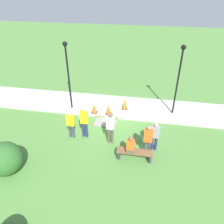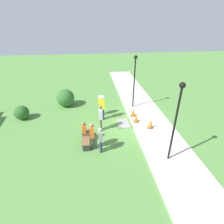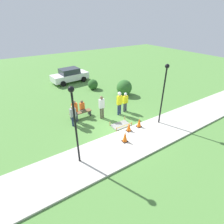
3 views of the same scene
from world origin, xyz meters
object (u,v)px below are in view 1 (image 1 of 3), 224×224
object	(u,v)px
bystander_in_gray_shirt	(111,126)
bystander_in_orange_shirt	(148,139)
traffic_cone_far_patch	(109,109)
lamppost_far	(179,71)
traffic_cone_sidewalk_edge	(94,108)
park_bench	(134,153)
traffic_cone_near_patch	(125,104)
person_seated_on_bench	(131,146)
lamppost_near	(68,67)
worker_assistant	(71,122)
worker_supervisor	(84,118)
bystander_in_white_shirt	(155,135)

from	to	relation	value
bystander_in_gray_shirt	bystander_in_orange_shirt	bearing A→B (deg)	162.03
traffic_cone_far_patch	lamppost_far	bearing A→B (deg)	-168.72
traffic_cone_far_patch	traffic_cone_sidewalk_edge	size ratio (longest dim) A/B	0.96
park_bench	bystander_in_gray_shirt	bearing A→B (deg)	-36.95
traffic_cone_far_patch	bystander_in_gray_shirt	xyz separation A→B (m)	(-0.59, 2.58, 0.64)
traffic_cone_near_patch	park_bench	world-z (taller)	traffic_cone_near_patch
park_bench	traffic_cone_near_patch	bearing A→B (deg)	-76.93
person_seated_on_bench	lamppost_near	world-z (taller)	lamppost_near
traffic_cone_sidewalk_edge	park_bench	xyz separation A→B (m)	(-2.82, 3.56, -0.09)
traffic_cone_near_patch	park_bench	distance (m)	4.46
lamppost_far	traffic_cone_near_patch	bearing A→B (deg)	0.16
traffic_cone_far_patch	bystander_in_gray_shirt	size ratio (longest dim) A/B	0.34
traffic_cone_near_patch	park_bench	xyz separation A→B (m)	(-1.01, 4.34, -0.12)
bystander_in_orange_shirt	traffic_cone_far_patch	bearing A→B (deg)	-52.20
traffic_cone_far_patch	park_bench	xyz separation A→B (m)	(-1.91, 3.57, -0.08)
person_seated_on_bench	worker_assistant	size ratio (longest dim) A/B	0.54
traffic_cone_far_patch	lamppost_near	size ratio (longest dim) A/B	0.15
worker_supervisor	worker_assistant	xyz separation A→B (m)	(0.69, 0.16, -0.21)
lamppost_near	bystander_in_gray_shirt	bearing A→B (deg)	136.64
traffic_cone_sidewalk_edge	person_seated_on_bench	world-z (taller)	person_seated_on_bench
park_bench	worker_assistant	size ratio (longest dim) A/B	1.01
park_bench	bystander_in_white_shirt	world-z (taller)	bystander_in_white_shirt
worker_assistant	lamppost_near	size ratio (longest dim) A/B	0.39
person_seated_on_bench	traffic_cone_sidewalk_edge	bearing A→B (deg)	-54.07
person_seated_on_bench	bystander_in_gray_shirt	world-z (taller)	bystander_in_gray_shirt
traffic_cone_far_patch	bystander_in_white_shirt	distance (m)	3.94
park_bench	traffic_cone_sidewalk_edge	bearing A→B (deg)	-51.63
traffic_cone_far_patch	bystander_in_white_shirt	world-z (taller)	bystander_in_white_shirt
worker_assistant	lamppost_near	bearing A→B (deg)	-70.96
traffic_cone_near_patch	bystander_in_orange_shirt	distance (m)	4.29
traffic_cone_far_patch	lamppost_near	world-z (taller)	lamppost_near
traffic_cone_far_patch	person_seated_on_bench	world-z (taller)	person_seated_on_bench
traffic_cone_sidewalk_edge	worker_assistant	size ratio (longest dim) A/B	0.39
park_bench	bystander_in_gray_shirt	distance (m)	1.80
lamppost_far	bystander_in_orange_shirt	bearing A→B (deg)	69.88
park_bench	bystander_in_white_shirt	distance (m)	1.34
worker_supervisor	bystander_in_white_shirt	world-z (taller)	worker_supervisor
traffic_cone_near_patch	lamppost_far	xyz separation A→B (m)	(-3.02, -0.01, 2.38)
traffic_cone_near_patch	traffic_cone_sidewalk_edge	world-z (taller)	traffic_cone_near_patch
worker_supervisor	bystander_in_gray_shirt	bearing A→B (deg)	169.78
lamppost_near	lamppost_far	world-z (taller)	lamppost_near
worker_assistant	bystander_in_gray_shirt	distance (m)	2.12
park_bench	bystander_in_white_shirt	bearing A→B (deg)	-136.69
worker_assistant	lamppost_far	bearing A→B (deg)	-149.06
bystander_in_white_shirt	traffic_cone_far_patch	bearing A→B (deg)	-44.34
traffic_cone_near_patch	lamppost_far	size ratio (longest dim) A/B	0.17
bystander_in_gray_shirt	worker_supervisor	bearing A→B (deg)	-10.22
traffic_cone_far_patch	bystander_in_orange_shirt	bearing A→B (deg)	127.80
worker_assistant	bystander_in_white_shirt	xyz separation A→B (m)	(-4.32, 0.25, -0.08)
worker_supervisor	bystander_in_white_shirt	distance (m)	3.66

